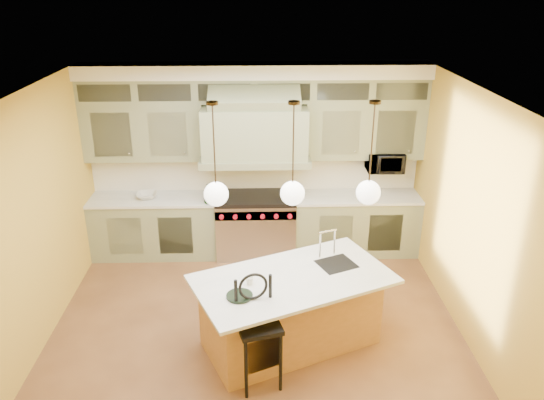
{
  "coord_description": "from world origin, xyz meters",
  "views": [
    {
      "loc": [
        0.04,
        -5.26,
        4.02
      ],
      "look_at": [
        0.21,
        0.7,
        1.5
      ],
      "focal_mm": 35.0,
      "sensor_mm": 36.0,
      "label": 1
    }
  ],
  "objects_px": {
    "range": "(256,224)",
    "kitchen_island": "(291,309)",
    "microwave": "(385,162)",
    "counter_stool": "(257,325)"
  },
  "relations": [
    {
      "from": "range",
      "to": "kitchen_island",
      "type": "xyz_separation_m",
      "value": [
        0.41,
        -2.26,
        -0.01
      ]
    },
    {
      "from": "kitchen_island",
      "to": "microwave",
      "type": "bearing_deg",
      "value": 32.97
    },
    {
      "from": "kitchen_island",
      "to": "range",
      "type": "bearing_deg",
      "value": 76.24
    },
    {
      "from": "kitchen_island",
      "to": "counter_stool",
      "type": "distance_m",
      "value": 0.77
    },
    {
      "from": "range",
      "to": "microwave",
      "type": "distance_m",
      "value": 2.18
    },
    {
      "from": "range",
      "to": "counter_stool",
      "type": "height_order",
      "value": "counter_stool"
    },
    {
      "from": "range",
      "to": "microwave",
      "type": "height_order",
      "value": "microwave"
    },
    {
      "from": "range",
      "to": "kitchen_island",
      "type": "relative_size",
      "value": 0.49
    },
    {
      "from": "range",
      "to": "kitchen_island",
      "type": "distance_m",
      "value": 2.3
    },
    {
      "from": "counter_stool",
      "to": "microwave",
      "type": "xyz_separation_m",
      "value": [
        1.93,
        2.99,
        0.74
      ]
    }
  ]
}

